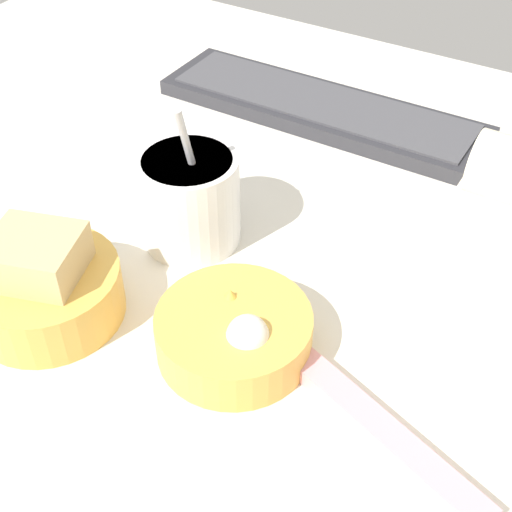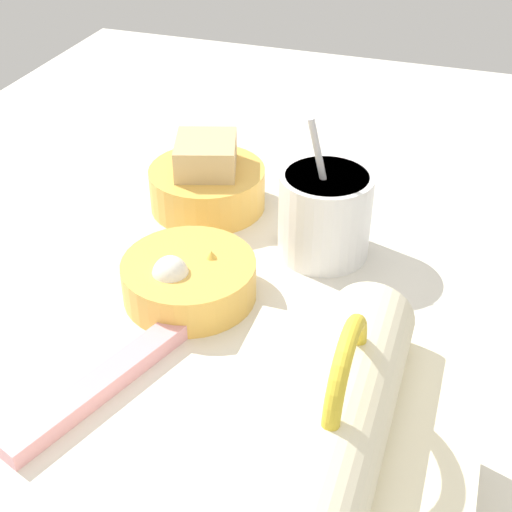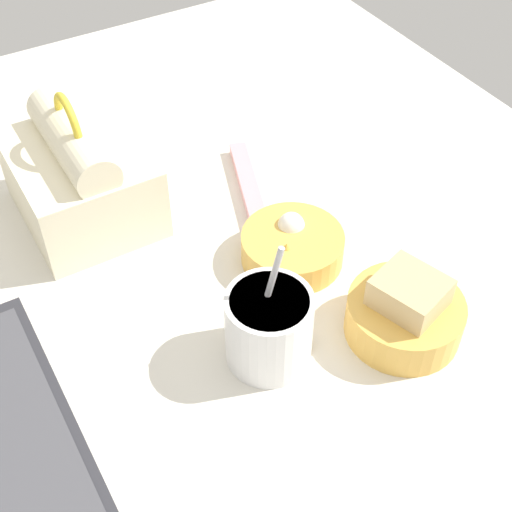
# 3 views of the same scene
# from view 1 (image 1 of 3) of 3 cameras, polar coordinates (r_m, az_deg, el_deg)

# --- Properties ---
(desk_surface) EXTENTS (1.40, 1.10, 0.02)m
(desk_surface) POSITION_cam_1_polar(r_m,az_deg,el_deg) (0.65, 0.17, -3.98)
(desk_surface) COLOR silver
(desk_surface) RESTS_ON ground
(keyboard) EXTENTS (0.41, 0.11, 0.02)m
(keyboard) POSITION_cam_1_polar(r_m,az_deg,el_deg) (0.90, 5.26, 11.65)
(keyboard) COLOR #2D2D33
(keyboard) RESTS_ON desk_surface
(soup_cup) EXTENTS (0.10, 0.10, 0.15)m
(soup_cup) POSITION_cam_1_polar(r_m,az_deg,el_deg) (0.68, -5.32, 4.66)
(soup_cup) COLOR white
(soup_cup) RESTS_ON desk_surface
(bento_bowl_sandwich) EXTENTS (0.13, 0.13, 0.08)m
(bento_bowl_sandwich) POSITION_cam_1_polar(r_m,az_deg,el_deg) (0.64, -16.61, -2.33)
(bento_bowl_sandwich) COLOR #EAB24C
(bento_bowl_sandwich) RESTS_ON desk_surface
(bento_bowl_snacks) EXTENTS (0.13, 0.13, 0.06)m
(bento_bowl_snacks) POSITION_cam_1_polar(r_m,az_deg,el_deg) (0.59, -1.76, -6.07)
(bento_bowl_snacks) COLOR #EAB24C
(bento_bowl_snacks) RESTS_ON desk_surface
(chopstick_case) EXTENTS (0.19, 0.09, 0.02)m
(chopstick_case) POSITION_cam_1_polar(r_m,az_deg,el_deg) (0.55, 9.99, -13.69)
(chopstick_case) COLOR pink
(chopstick_case) RESTS_ON desk_surface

